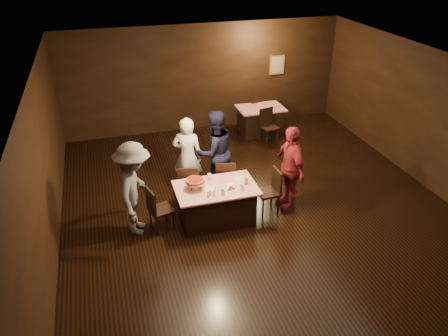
{
  "coord_description": "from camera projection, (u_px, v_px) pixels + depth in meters",
  "views": [
    {
      "loc": [
        -2.86,
        -6.74,
        5.18
      ],
      "look_at": [
        -0.71,
        0.6,
        1.0
      ],
      "focal_mm": 35.0,
      "sensor_mm": 36.0,
      "label": 1
    }
  ],
  "objects": [
    {
      "name": "chair_back_near",
      "position": [
        269.0,
        127.0,
        11.87
      ],
      "size": [
        0.5,
        0.5,
        0.95
      ],
      "primitive_type": "cube",
      "rotation": [
        0.0,
        0.0,
        0.22
      ],
      "color": "black",
      "rests_on": "ground"
    },
    {
      "name": "diner_navy_hoodie",
      "position": [
        215.0,
        152.0,
        9.47
      ],
      "size": [
        1.07,
        0.93,
        1.89
      ],
      "primitive_type": "imported",
      "rotation": [
        0.0,
        0.0,
        3.4
      ],
      "color": "black",
      "rests_on": "ground"
    },
    {
      "name": "napkin_left",
      "position": [
        209.0,
        189.0,
        8.43
      ],
      "size": [
        0.21,
        0.21,
        0.01
      ],
      "primitive_type": "cube",
      "rotation": [
        0.0,
        0.0,
        -0.35
      ],
      "color": "white",
      "rests_on": "main_table"
    },
    {
      "name": "back_table",
      "position": [
        260.0,
        120.0,
        12.5
      ],
      "size": [
        1.3,
        0.9,
        0.77
      ],
      "primitive_type": "cube",
      "color": "red",
      "rests_on": "ground"
    },
    {
      "name": "chair_end_right",
      "position": [
        268.0,
        192.0,
        8.92
      ],
      "size": [
        0.43,
        0.43,
        0.95
      ],
      "primitive_type": "cube",
      "rotation": [
        0.0,
        0.0,
        -1.54
      ],
      "color": "black",
      "rests_on": "ground"
    },
    {
      "name": "napkin_center",
      "position": [
        231.0,
        185.0,
        8.58
      ],
      "size": [
        0.19,
        0.19,
        0.01
      ],
      "primitive_type": "cube",
      "rotation": [
        0.0,
        0.0,
        0.21
      ],
      "color": "white",
      "rests_on": "main_table"
    },
    {
      "name": "condiments",
      "position": [
        211.0,
        194.0,
        8.2
      ],
      "size": [
        0.17,
        0.1,
        0.09
      ],
      "color": "silver",
      "rests_on": "main_table"
    },
    {
      "name": "chair_far_left",
      "position": [
        188.0,
        184.0,
        9.18
      ],
      "size": [
        0.51,
        0.51,
        0.95
      ],
      "primitive_type": "cube",
      "rotation": [
        0.0,
        0.0,
        2.9
      ],
      "color": "black",
      "rests_on": "ground"
    },
    {
      "name": "chair_back_far",
      "position": [
        253.0,
        110.0,
        12.97
      ],
      "size": [
        0.51,
        0.51,
        0.95
      ],
      "primitive_type": "cube",
      "rotation": [
        0.0,
        0.0,
        3.38
      ],
      "color": "black",
      "rests_on": "ground"
    },
    {
      "name": "pizza_stand",
      "position": [
        195.0,
        181.0,
        8.36
      ],
      "size": [
        0.38,
        0.38,
        0.22
      ],
      "color": "black",
      "rests_on": "main_table"
    },
    {
      "name": "room",
      "position": [
        271.0,
        122.0,
        7.85
      ],
      "size": [
        10.0,
        10.04,
        3.02
      ],
      "color": "black",
      "rests_on": "ground"
    },
    {
      "name": "glass_front_right",
      "position": [
        242.0,
        187.0,
        8.38
      ],
      "size": [
        0.08,
        0.08,
        0.14
      ],
      "primitive_type": "cylinder",
      "color": "silver",
      "rests_on": "main_table"
    },
    {
      "name": "diner_white_jacket",
      "position": [
        188.0,
        157.0,
        9.38
      ],
      "size": [
        0.77,
        0.66,
        1.79
      ],
      "primitive_type": "imported",
      "rotation": [
        0.0,
        0.0,
        2.73
      ],
      "color": "white",
      "rests_on": "ground"
    },
    {
      "name": "chair_far_right",
      "position": [
        225.0,
        179.0,
        9.38
      ],
      "size": [
        0.49,
        0.49,
        0.95
      ],
      "primitive_type": "cube",
      "rotation": [
        0.0,
        0.0,
        2.95
      ],
      "color": "black",
      "rests_on": "ground"
    },
    {
      "name": "glass_back",
      "position": [
        210.0,
        177.0,
        8.71
      ],
      "size": [
        0.08,
        0.08,
        0.14
      ],
      "primitive_type": "cylinder",
      "color": "silver",
      "rests_on": "main_table"
    },
    {
      "name": "plate_empty",
      "position": [
        240.0,
        179.0,
        8.77
      ],
      "size": [
        0.25,
        0.25,
        0.01
      ],
      "primitive_type": "cylinder",
      "color": "white",
      "rests_on": "main_table"
    },
    {
      "name": "glass_front_left",
      "position": [
        223.0,
        191.0,
        8.23
      ],
      "size": [
        0.08,
        0.08,
        0.14
      ],
      "primitive_type": "cylinder",
      "color": "silver",
      "rests_on": "main_table"
    },
    {
      "name": "plate_with_slice",
      "position": [
        231.0,
        189.0,
        8.41
      ],
      "size": [
        0.25,
        0.25,
        0.06
      ],
      "color": "white",
      "rests_on": "main_table"
    },
    {
      "name": "main_table",
      "position": [
        216.0,
        204.0,
        8.69
      ],
      "size": [
        1.6,
        1.0,
        0.77
      ],
      "primitive_type": "cube",
      "color": "red",
      "rests_on": "ground"
    },
    {
      "name": "diner_red_shirt",
      "position": [
        290.0,
        168.0,
        8.92
      ],
      "size": [
        0.5,
        1.09,
        1.82
      ],
      "primitive_type": "imported",
      "rotation": [
        0.0,
        0.0,
        -1.52
      ],
      "color": "maroon",
      "rests_on": "ground"
    },
    {
      "name": "chair_end_left",
      "position": [
        161.0,
        209.0,
        8.38
      ],
      "size": [
        0.51,
        0.51,
        0.95
      ],
      "primitive_type": "cube",
      "rotation": [
        0.0,
        0.0,
        1.83
      ],
      "color": "black",
      "rests_on": "ground"
    },
    {
      "name": "diner_grey_knit",
      "position": [
        134.0,
        189.0,
        8.12
      ],
      "size": [
        1.0,
        1.36,
        1.88
      ],
      "primitive_type": "imported",
      "rotation": [
        0.0,
        0.0,
        1.29
      ],
      "color": "#5C5B60",
      "rests_on": "ground"
    },
    {
      "name": "glass_amber",
      "position": [
        246.0,
        181.0,
        8.58
      ],
      "size": [
        0.08,
        0.08,
        0.14
      ],
      "primitive_type": "cylinder",
      "color": "#BF7F26",
      "rests_on": "main_table"
    }
  ]
}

